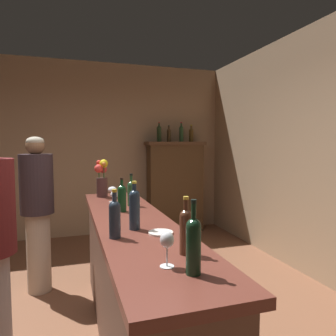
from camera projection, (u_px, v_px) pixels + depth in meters
name	position (u px, v px, depth m)	size (l,w,h in m)	color
wall_back	(77.00, 150.00, 5.18)	(5.12, 0.12, 2.89)	tan
bar_counter	(133.00, 284.00, 2.32)	(0.54, 2.60, 0.98)	brown
display_cabinet	(175.00, 185.00, 5.47)	(1.04, 0.36, 1.58)	#513720
wine_bottle_rose	(193.00, 243.00, 1.33)	(0.07, 0.07, 0.32)	#15311E
wine_bottle_riesling	(134.00, 207.00, 2.02)	(0.07, 0.07, 0.32)	#20303E
wine_bottle_chardonnay	(186.00, 229.00, 1.57)	(0.06, 0.06, 0.30)	#4D2B1B
wine_bottle_pinot	(131.00, 192.00, 2.80)	(0.07, 0.07, 0.29)	#244C29
wine_bottle_syrah	(122.00, 197.00, 2.56)	(0.07, 0.07, 0.28)	#113B1C
wine_bottle_malbec	(115.00, 217.00, 1.84)	(0.07, 0.07, 0.29)	#222E3C
wine_glass_front	(167.00, 241.00, 1.41)	(0.07, 0.07, 0.16)	white
wine_glass_mid	(114.00, 196.00, 2.76)	(0.07, 0.07, 0.14)	white
wine_glass_rear	(112.00, 190.00, 2.98)	(0.08, 0.08, 0.15)	white
flower_arrangement	(102.00, 178.00, 3.27)	(0.14, 0.13, 0.40)	#442A28
cheese_plate	(161.00, 233.00, 1.94)	(0.16, 0.16, 0.01)	white
display_bottle_left	(159.00, 133.00, 5.31)	(0.08, 0.08, 0.33)	#20321A
display_bottle_midleft	(169.00, 134.00, 5.36)	(0.07, 0.07, 0.28)	#422E17
display_bottle_center	(181.00, 133.00, 5.43)	(0.07, 0.07, 0.34)	#264828
display_bottle_midright	(191.00, 134.00, 5.49)	(0.08, 0.08, 0.30)	#493513
patron_in_grey	(37.00, 207.00, 3.21)	(0.33, 0.33, 1.61)	#BBA893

